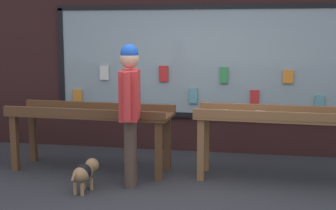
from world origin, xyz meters
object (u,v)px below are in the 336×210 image
Objects in this scene: person_browsing at (130,103)px; small_dog at (85,172)px; display_table_right at (284,123)px; display_table_left at (91,119)px.

small_dog is at bearing 112.80° from person_browsing.
display_table_right is 1.29× the size of person_browsing.
display_table_left is at bearing 42.94° from person_browsing.
person_browsing reaches higher than display_table_left.
person_browsing is 3.12× the size of small_dog.
person_browsing is at bearing -38.48° from display_table_left.
display_table_left is at bearing 179.97° from display_table_right.
display_table_right is 2.61m from small_dog.
display_table_right reaches higher than display_table_left.
display_table_right is at bearing -81.78° from person_browsing.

